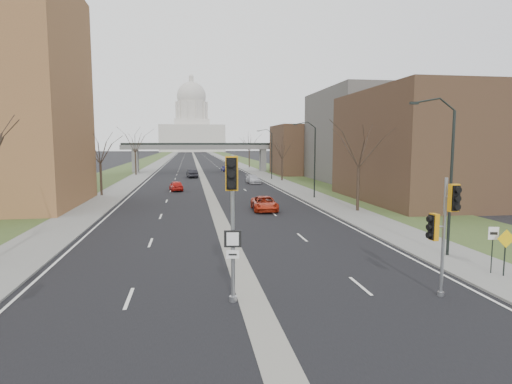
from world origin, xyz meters
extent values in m
plane|color=black|center=(0.00, 0.00, 0.00)|extent=(700.00, 700.00, 0.00)
cube|color=black|center=(0.00, 150.00, 0.01)|extent=(20.00, 600.00, 0.01)
cube|color=gray|center=(0.00, 150.00, 0.00)|extent=(1.20, 600.00, 0.02)
cube|color=gray|center=(12.00, 150.00, 0.06)|extent=(4.00, 600.00, 0.12)
cube|color=gray|center=(-12.00, 150.00, 0.06)|extent=(4.00, 600.00, 0.12)
cube|color=#334520|center=(18.00, 150.00, 0.05)|extent=(8.00, 600.00, 0.10)
cube|color=#334520|center=(-18.00, 150.00, 0.05)|extent=(8.00, 600.00, 0.10)
cube|color=brown|center=(24.00, 28.00, 6.00)|extent=(16.00, 20.00, 12.00)
cube|color=#5A5753|center=(28.00, 52.00, 7.50)|extent=(18.00, 22.00, 15.00)
cube|color=brown|center=(22.00, 70.00, 5.00)|extent=(14.00, 14.00, 10.00)
cube|color=slate|center=(-14.00, 80.00, 2.50)|extent=(1.20, 2.50, 5.00)
cube|color=slate|center=(14.00, 80.00, 2.50)|extent=(1.20, 2.50, 5.00)
cube|color=slate|center=(0.00, 80.00, 5.50)|extent=(34.00, 3.00, 1.00)
cube|color=black|center=(0.00, 80.00, 6.20)|extent=(34.00, 0.15, 0.50)
cube|color=silver|center=(0.00, 320.00, 10.00)|extent=(48.00, 42.00, 20.00)
cube|color=silver|center=(0.00, 320.00, 22.00)|extent=(26.00, 26.00, 5.00)
cylinder|color=silver|center=(0.00, 320.00, 31.00)|extent=(22.00, 22.00, 14.00)
sphere|color=silver|center=(0.00, 320.00, 42.00)|extent=(22.00, 22.00, 22.00)
cylinder|color=silver|center=(0.00, 320.00, 53.50)|extent=(3.60, 3.60, 4.50)
cylinder|color=black|center=(11.80, 6.00, 4.12)|extent=(0.16, 0.16, 8.00)
cube|color=black|center=(9.50, 6.00, 8.47)|extent=(0.45, 0.18, 0.14)
cylinder|color=black|center=(11.80, 32.00, 4.12)|extent=(0.16, 0.16, 8.00)
cube|color=black|center=(9.50, 32.00, 8.47)|extent=(0.45, 0.18, 0.14)
cylinder|color=black|center=(11.80, 58.00, 4.12)|extent=(0.16, 0.16, 8.00)
cube|color=black|center=(9.50, 58.00, 8.47)|extent=(0.45, 0.18, 0.14)
cylinder|color=#382B21|center=(-13.00, 38.00, 2.00)|extent=(0.28, 0.28, 3.75)
cylinder|color=#382B21|center=(-13.00, 72.00, 2.25)|extent=(0.28, 0.28, 4.25)
cylinder|color=#382B21|center=(13.00, 22.00, 2.12)|extent=(0.28, 0.28, 4.00)
cylinder|color=#382B21|center=(13.00, 55.00, 1.87)|extent=(0.28, 0.28, 3.50)
cylinder|color=#382B21|center=(13.00, 95.00, 2.25)|extent=(0.28, 0.28, 4.25)
cylinder|color=gray|center=(-0.80, 1.04, 2.95)|extent=(0.16, 0.16, 5.91)
cylinder|color=gray|center=(-0.80, 1.04, 0.11)|extent=(0.32, 0.32, 0.23)
cube|color=#C8820B|center=(-0.88, 0.48, 5.22)|extent=(0.54, 0.52, 1.31)
cube|color=black|center=(-0.80, 1.04, 2.61)|extent=(0.68, 0.14, 0.68)
cube|color=silver|center=(-0.80, 1.04, 1.99)|extent=(0.51, 0.12, 0.34)
cylinder|color=gray|center=(7.84, 0.33, 2.48)|extent=(0.13, 0.13, 4.97)
cylinder|color=gray|center=(7.84, 0.33, 0.10)|extent=(0.27, 0.27, 0.19)
cube|color=#C8820B|center=(7.88, -0.15, 4.20)|extent=(0.43, 0.42, 1.10)
cube|color=#C8820B|center=(7.36, 0.29, 2.96)|extent=(0.42, 0.43, 1.10)
cylinder|color=black|center=(11.87, 2.56, 1.10)|extent=(0.05, 0.05, 1.95)
cube|color=silver|center=(11.87, 2.56, 2.07)|extent=(0.48, 0.12, 0.62)
cylinder|color=black|center=(12.15, 2.07, 1.02)|extent=(0.07, 0.07, 1.79)
cube|color=#DEAF0C|center=(12.15, 2.07, 1.91)|extent=(0.87, 0.12, 0.87)
imported|color=red|center=(-4.25, 42.58, 0.68)|extent=(2.13, 4.20, 1.37)
imported|color=black|center=(-2.00, 64.61, 0.78)|extent=(2.26, 4.88, 1.55)
imported|color=#AD2912|center=(4.52, 23.96, 0.68)|extent=(2.44, 4.95, 1.35)
imported|color=#B9BAC2|center=(7.55, 51.38, 0.66)|extent=(2.20, 4.65, 1.31)
imported|color=navy|center=(5.66, 82.27, 0.65)|extent=(1.84, 3.93, 1.30)
camera|label=1|loc=(-2.45, -15.52, 6.35)|focal=30.00mm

